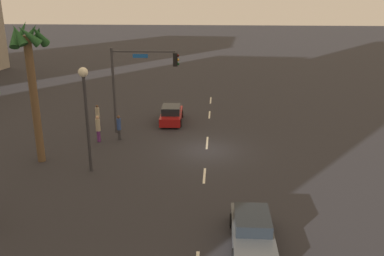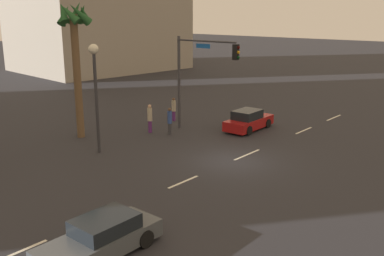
% 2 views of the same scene
% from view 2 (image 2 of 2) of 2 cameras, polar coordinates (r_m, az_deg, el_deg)
% --- Properties ---
extents(ground_plane, '(220.00, 220.00, 0.00)m').
position_cam_2_polar(ground_plane, '(24.50, 5.30, -4.26)').
color(ground_plane, '#28282D').
extents(lane_stripe_1, '(2.26, 0.14, 0.01)m').
position_cam_2_polar(lane_stripe_1, '(16.74, -21.70, -14.77)').
color(lane_stripe_1, silver).
rests_on(lane_stripe_1, ground_plane).
extents(lane_stripe_2, '(2.10, 0.14, 0.01)m').
position_cam_2_polar(lane_stripe_2, '(21.47, -1.13, -6.98)').
color(lane_stripe_2, silver).
rests_on(lane_stripe_2, ground_plane).
extents(lane_stripe_3, '(2.53, 0.14, 0.01)m').
position_cam_2_polar(lane_stripe_3, '(25.61, 7.14, -3.44)').
color(lane_stripe_3, silver).
rests_on(lane_stripe_3, ground_plane).
extents(lane_stripe_4, '(2.26, 0.14, 0.01)m').
position_cam_2_polar(lane_stripe_4, '(31.51, 14.26, -0.31)').
color(lane_stripe_4, silver).
rests_on(lane_stripe_4, ground_plane).
extents(lane_stripe_5, '(2.50, 0.14, 0.01)m').
position_cam_2_polar(lane_stripe_5, '(35.98, 17.87, 1.28)').
color(lane_stripe_5, silver).
rests_on(lane_stripe_5, ground_plane).
extents(car_1, '(4.19, 1.89, 1.42)m').
position_cam_2_polar(car_1, '(30.87, 7.30, 0.95)').
color(car_1, maroon).
rests_on(car_1, ground_plane).
extents(car_2, '(4.36, 1.83, 1.30)m').
position_cam_2_polar(car_2, '(15.57, -11.68, -13.77)').
color(car_2, '#474C51').
rests_on(car_2, ground_plane).
extents(traffic_signal, '(0.39, 4.99, 6.40)m').
position_cam_2_polar(traffic_signal, '(29.38, 0.73, 7.69)').
color(traffic_signal, '#38383D').
rests_on(traffic_signal, ground_plane).
extents(streetlamp, '(0.56, 0.56, 6.27)m').
position_cam_2_polar(streetlamp, '(25.41, -12.41, 6.33)').
color(streetlamp, '#2D2D33').
rests_on(streetlamp, ground_plane).
extents(pedestrian_0, '(0.45, 0.45, 1.77)m').
position_cam_2_polar(pedestrian_0, '(33.13, -2.38, 2.53)').
color(pedestrian_0, '#59266B').
rests_on(pedestrian_0, ground_plane).
extents(pedestrian_1, '(0.35, 0.35, 1.82)m').
position_cam_2_polar(pedestrian_1, '(29.38, -2.90, 1.02)').
color(pedestrian_1, '#333338').
rests_on(pedestrian_1, ground_plane).
extents(pedestrian_2, '(0.47, 0.47, 1.94)m').
position_cam_2_polar(pedestrian_2, '(29.97, -5.48, 1.36)').
color(pedestrian_2, '#59266B').
rests_on(pedestrian_2, ground_plane).
extents(palm_tree_0, '(2.36, 2.32, 8.69)m').
position_cam_2_polar(palm_tree_0, '(28.86, -14.87, 11.19)').
color(palm_tree_0, brown).
rests_on(palm_tree_0, ground_plane).
extents(building_1, '(21.99, 18.27, 16.41)m').
position_cam_2_polar(building_1, '(64.90, -12.06, 14.69)').
color(building_1, '#9E9384').
rests_on(building_1, ground_plane).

